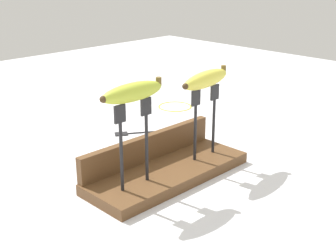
% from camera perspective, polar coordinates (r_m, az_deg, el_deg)
% --- Properties ---
extents(ground_plane, '(3.00, 3.00, 0.00)m').
position_cam_1_polar(ground_plane, '(1.06, 0.00, -6.38)').
color(ground_plane, silver).
extents(wooden_board, '(0.39, 0.15, 0.03)m').
position_cam_1_polar(wooden_board, '(1.06, 0.00, -5.77)').
color(wooden_board, brown).
rests_on(wooden_board, ground).
extents(board_backstop, '(0.39, 0.02, 0.06)m').
position_cam_1_polar(board_backstop, '(1.08, -2.45, -2.63)').
color(board_backstop, brown).
rests_on(board_backstop, wooden_board).
extents(fork_stand_left, '(0.09, 0.01, 0.18)m').
position_cam_1_polar(fork_stand_left, '(0.93, -4.22, -1.26)').
color(fork_stand_left, black).
rests_on(fork_stand_left, wooden_board).
extents(fork_stand_right, '(0.09, 0.01, 0.17)m').
position_cam_1_polar(fork_stand_right, '(1.08, 4.57, 1.31)').
color(fork_stand_right, black).
rests_on(fork_stand_right, wooden_board).
extents(banana_raised_left, '(0.15, 0.04, 0.04)m').
position_cam_1_polar(banana_raised_left, '(0.90, -4.37, 4.19)').
color(banana_raised_left, '#B2C138').
rests_on(banana_raised_left, fork_stand_left).
extents(banana_raised_right, '(0.17, 0.06, 0.04)m').
position_cam_1_polar(banana_raised_right, '(1.05, 4.70, 5.78)').
color(banana_raised_right, '#DBD147').
rests_on(banana_raised_right, fork_stand_right).
extents(fork_fallen_near, '(0.15, 0.11, 0.01)m').
position_cam_1_polar(fork_fallen_near, '(1.33, -3.93, -0.77)').
color(fork_fallen_near, black).
rests_on(fork_fallen_near, ground).
extents(wire_coil, '(0.11, 0.11, 0.00)m').
position_cam_1_polar(wire_coil, '(1.57, 0.87, 2.47)').
color(wire_coil, gold).
rests_on(wire_coil, ground).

